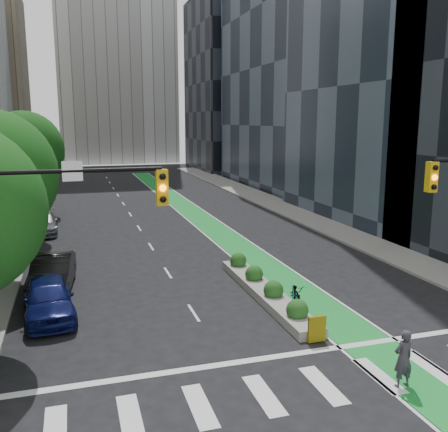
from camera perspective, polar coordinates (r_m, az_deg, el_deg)
ground at (r=17.59m, az=9.68°, el=-16.97°), size 160.00×160.00×0.00m
sidewalk_left at (r=39.93m, az=-23.23°, el=-1.71°), size 3.60×90.00×0.15m
sidewalk_right at (r=43.97m, az=8.94°, el=0.13°), size 3.60×90.00×0.15m
bike_lane_paint at (r=45.73m, az=-3.81°, el=0.57°), size 2.20×70.00×0.01m
building_glass_far at (r=66.47m, az=9.15°, el=21.88°), size 14.00×24.00×42.00m
building_dark_end at (r=86.42m, az=1.47°, el=14.75°), size 14.00×18.00×28.00m
tree_midfar at (r=36.18m, az=-23.03°, el=4.90°), size 5.60×5.60×7.76m
tree_far at (r=46.06m, az=-21.86°, el=7.02°), size 6.60×6.60×9.00m
signal_left at (r=14.77m, az=-22.42°, el=-3.25°), size 6.14×0.51×7.20m
median_planter at (r=23.80m, az=4.69°, el=-8.29°), size 1.20×10.26×1.10m
bicycle at (r=22.72m, az=8.27°, el=-8.83°), size 1.31×2.23×1.11m
cyclist at (r=16.94m, az=19.80°, el=-15.08°), size 0.72×0.51×1.89m
parked_car_left_near at (r=22.42m, az=-19.46°, el=-8.86°), size 2.44×5.11×1.68m
parked_car_left_mid at (r=25.78m, az=-19.03°, el=-6.22°), size 2.29×5.33×1.71m
parked_car_left_far at (r=38.93m, az=-20.05°, el=-0.77°), size 2.24×5.25×1.51m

